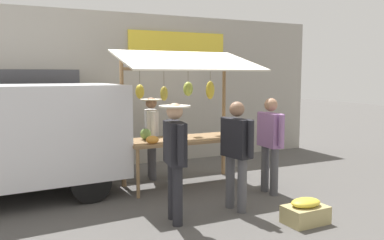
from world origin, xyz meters
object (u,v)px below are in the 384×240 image
at_px(shopper_in_grey_tee, 175,152).
at_px(shopper_in_striped_shirt, 270,139).
at_px(produce_crate_near, 305,212).
at_px(shopper_with_shopping_bag, 236,148).
at_px(market_stall, 183,103).
at_px(vendor_with_sunhat, 151,131).

distance_m(shopper_in_grey_tee, shopper_in_striped_shirt, 2.10).
xyz_separation_m(shopper_in_grey_tee, produce_crate_near, (-1.60, 0.83, -0.83)).
bearing_deg(shopper_in_striped_shirt, shopper_with_shopping_bag, 118.77).
height_order(market_stall, shopper_in_grey_tee, market_stall).
distance_m(vendor_with_sunhat, shopper_in_grey_tee, 2.48).
bearing_deg(shopper_in_striped_shirt, produce_crate_near, 165.52).
xyz_separation_m(market_stall, shopper_in_grey_tee, (0.90, 1.69, -0.55)).
height_order(market_stall, vendor_with_sunhat, market_stall).
bearing_deg(produce_crate_near, shopper_with_shopping_bag, -57.72).
bearing_deg(shopper_with_shopping_bag, vendor_with_sunhat, 2.55).
bearing_deg(shopper_in_grey_tee, vendor_with_sunhat, -3.56).
relative_size(vendor_with_sunhat, produce_crate_near, 2.68).
height_order(shopper_with_shopping_bag, shopper_in_striped_shirt, shopper_with_shopping_bag).
bearing_deg(shopper_in_grey_tee, shopper_with_shopping_bag, -77.11).
distance_m(shopper_with_shopping_bag, shopper_in_striped_shirt, 1.10).
bearing_deg(vendor_with_sunhat, shopper_with_shopping_bag, 24.81).
distance_m(vendor_with_sunhat, shopper_in_striped_shirt, 2.37).
height_order(shopper_in_striped_shirt, produce_crate_near, shopper_in_striped_shirt).
bearing_deg(shopper_in_striped_shirt, market_stall, 46.92).
bearing_deg(market_stall, produce_crate_near, 105.48).
xyz_separation_m(market_stall, produce_crate_near, (-0.70, 2.52, -1.38)).
bearing_deg(shopper_in_grey_tee, produce_crate_near, -108.21).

